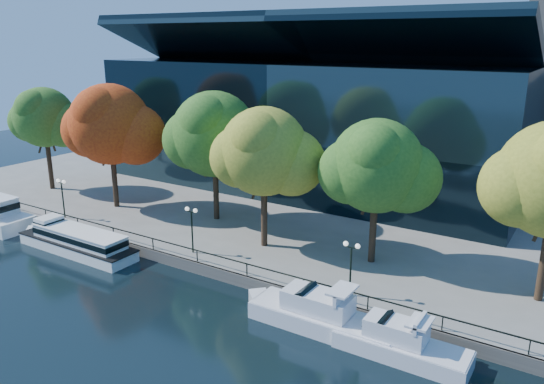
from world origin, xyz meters
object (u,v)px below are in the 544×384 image
Objects in this scene: cruiser_far at (396,342)px; lamp_2 at (351,256)px; tree_3 at (265,154)px; tree_0 at (45,119)px; tour_boat at (74,239)px; tree_4 at (378,168)px; lamp_1 at (192,220)px; tree_2 at (215,136)px; lamp_0 at (62,189)px; tree_1 at (111,126)px; cruiser_near at (318,314)px.

lamp_2 is at bearing 140.69° from cruiser_far.
tree_0 is at bearing 177.22° from tree_3.
tree_3 is 12.42m from lamp_2.
tree_0 is (-16.76, 9.90, 8.42)m from tour_boat.
tree_4 is 15.99m from lamp_1.
lamp_2 is at bearing -23.79° from tree_2.
tour_boat is at bearing -161.08° from lamp_1.
lamp_2 is (0.82, -6.38, -4.94)m from tree_4.
tree_4 reaches higher than lamp_0.
tree_0 is 32.09m from tree_3.
tree_0 reaches higher than lamp_0.
tree_1 is at bearing -178.15° from tree_4.
tour_boat is 1.19× the size of tree_4.
cruiser_far is at bearing -11.57° from lamp_1.
tree_3 is 9.56m from tree_4.
tour_boat is 3.47× the size of lamp_1.
tree_1 is 31.09m from lamp_2.
tree_0 is 1.04× the size of tree_4.
tree_0 is at bearing 171.69° from lamp_2.
cruiser_far is 0.71× the size of tree_2.
tree_0 is at bearing 149.55° from lamp_0.
cruiser_far is at bearing -27.50° from tree_2.
tree_3 is at bearing -169.39° from tree_4.
lamp_0 is at bearing -107.56° from tree_1.
tree_0 is at bearing 149.43° from tour_boat.
cruiser_near is (24.89, 0.08, -0.10)m from tour_boat.
lamp_1 is (27.64, -6.17, -5.57)m from tree_0.
tour_boat is 1.06× the size of tree_1.
lamp_0 and lamp_1 have the same top height.
tour_boat is 13.41m from tree_1.
tree_1 is 8.15m from lamp_0.
tree_0 is at bearing 167.83° from cruiser_far.
tree_3 is (32.05, -1.55, -0.23)m from tree_0.
tree_2 is at bearing 12.51° from tree_1.
tree_4 is 2.93× the size of lamp_2.
lamp_2 is at bearing 0.00° from lamp_0.
tree_3 is (-15.09, 8.61, 8.38)m from cruiser_far.
tree_0 is 28.86m from lamp_1.
tree_2 is (-23.13, 12.04, 8.56)m from cruiser_far.
tour_boat is at bearing -157.74° from tree_4.
tree_3 reaches higher than tour_boat.
tree_3 is at bearing 28.62° from tour_boat.
tree_1 is 17.36m from lamp_1.
tree_0 is at bearing -175.54° from tree_2.
tree_3 reaches higher than lamp_1.
tree_3 is at bearing -2.78° from tree_0.
tree_3 reaches higher than tree_0.
tree_3 is at bearing -23.11° from tree_2.
cruiser_far is (30.38, -0.26, -0.18)m from tour_boat.
lamp_0 is (-13.52, -8.05, -5.52)m from tree_2.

